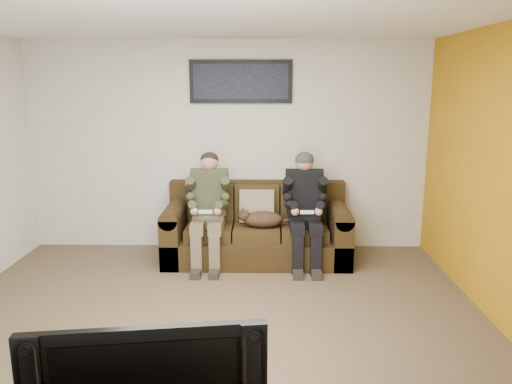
{
  "coord_description": "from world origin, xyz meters",
  "views": [
    {
      "loc": [
        0.45,
        -3.98,
        2.09
      ],
      "look_at": [
        0.37,
        1.2,
        0.95
      ],
      "focal_mm": 35.0,
      "sensor_mm": 36.0,
      "label": 1
    }
  ],
  "objects_px": {
    "person_right": "(305,203)",
    "television": "(148,378)",
    "sofa": "(257,230)",
    "framed_poster": "(241,82)",
    "person_left": "(209,203)",
    "cat": "(261,219)"
  },
  "relations": [
    {
      "from": "person_right",
      "to": "television",
      "type": "distance_m",
      "value": 3.73
    },
    {
      "from": "sofa",
      "to": "framed_poster",
      "type": "bearing_deg",
      "value": 117.24
    },
    {
      "from": "sofa",
      "to": "person_right",
      "type": "bearing_deg",
      "value": -17.96
    },
    {
      "from": "framed_poster",
      "to": "person_left",
      "type": "bearing_deg",
      "value": -122.21
    },
    {
      "from": "framed_poster",
      "to": "sofa",
      "type": "bearing_deg",
      "value": -62.76
    },
    {
      "from": "person_left",
      "to": "television",
      "type": "distance_m",
      "value": 3.6
    },
    {
      "from": "sofa",
      "to": "person_left",
      "type": "bearing_deg",
      "value": -162.0
    },
    {
      "from": "cat",
      "to": "person_right",
      "type": "bearing_deg",
      "value": 2.02
    },
    {
      "from": "cat",
      "to": "framed_poster",
      "type": "distance_m",
      "value": 1.69
    },
    {
      "from": "television",
      "to": "framed_poster",
      "type": "bearing_deg",
      "value": 78.87
    },
    {
      "from": "person_left",
      "to": "cat",
      "type": "height_order",
      "value": "person_left"
    },
    {
      "from": "sofa",
      "to": "person_left",
      "type": "xyz_separation_m",
      "value": [
        -0.56,
        -0.18,
        0.39
      ]
    },
    {
      "from": "person_left",
      "to": "framed_poster",
      "type": "relative_size",
      "value": 1.03
    },
    {
      "from": "framed_poster",
      "to": "cat",
      "type": "bearing_deg",
      "value": -66.59
    },
    {
      "from": "person_left",
      "to": "framed_poster",
      "type": "xyz_separation_m",
      "value": [
        0.36,
        0.57,
        1.38
      ]
    },
    {
      "from": "cat",
      "to": "framed_poster",
      "type": "xyz_separation_m",
      "value": [
        -0.25,
        0.59,
        1.57
      ]
    },
    {
      "from": "person_left",
      "to": "person_right",
      "type": "bearing_deg",
      "value": 0.02
    },
    {
      "from": "sofa",
      "to": "cat",
      "type": "distance_m",
      "value": 0.29
    },
    {
      "from": "person_left",
      "to": "sofa",
      "type": "bearing_deg",
      "value": 18.0
    },
    {
      "from": "person_right",
      "to": "sofa",
      "type": "bearing_deg",
      "value": 162.04
    },
    {
      "from": "cat",
      "to": "television",
      "type": "height_order",
      "value": "television"
    },
    {
      "from": "sofa",
      "to": "cat",
      "type": "xyz_separation_m",
      "value": [
        0.05,
        -0.2,
        0.2
      ]
    }
  ]
}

